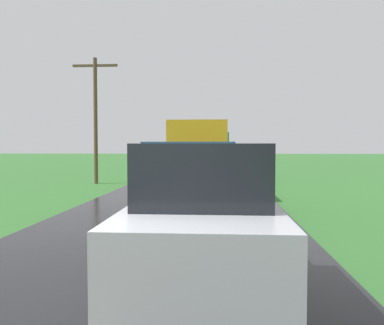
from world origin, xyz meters
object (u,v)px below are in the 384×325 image
(banana_truck_near, at_px, (196,161))
(banana_truck_far, at_px, (213,154))
(utility_pole_roadside, at_px, (96,115))
(following_car, at_px, (205,216))

(banana_truck_near, bearing_deg, banana_truck_far, 88.21)
(banana_truck_far, bearing_deg, banana_truck_near, -91.79)
(banana_truck_far, relative_size, utility_pole_roadside, 0.88)
(utility_pole_roadside, bearing_deg, banana_truck_far, 38.30)
(following_car, bearing_deg, banana_truck_near, 94.00)
(utility_pole_roadside, relative_size, following_car, 1.60)
(utility_pole_roadside, bearing_deg, following_car, -67.59)
(banana_truck_near, xyz_separation_m, following_car, (0.58, -8.25, -0.40))
(banana_truck_near, distance_m, following_car, 8.28)
(banana_truck_near, xyz_separation_m, banana_truck_far, (0.37, 11.71, -0.00))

